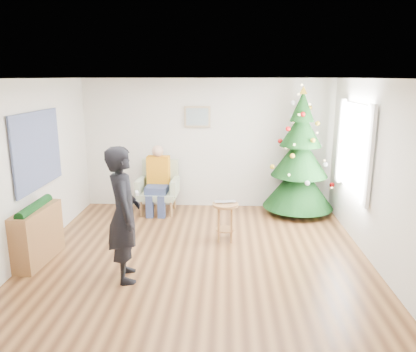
{
  "coord_description": "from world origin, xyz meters",
  "views": [
    {
      "loc": [
        0.39,
        -5.6,
        2.62
      ],
      "look_at": [
        0.1,
        0.6,
        1.1
      ],
      "focal_mm": 35.0,
      "sensor_mm": 36.0,
      "label": 1
    }
  ],
  "objects_px": {
    "christmas_tree": "(300,158)",
    "console": "(37,235)",
    "armchair": "(159,193)",
    "standing_man": "(124,214)",
    "stool": "(225,222)"
  },
  "relations": [
    {
      "from": "christmas_tree",
      "to": "console",
      "type": "distance_m",
      "value": 4.81
    },
    {
      "from": "armchair",
      "to": "christmas_tree",
      "type": "bearing_deg",
      "value": 3.38
    },
    {
      "from": "standing_man",
      "to": "christmas_tree",
      "type": "bearing_deg",
      "value": -61.54
    },
    {
      "from": "stool",
      "to": "armchair",
      "type": "relative_size",
      "value": 0.62
    },
    {
      "from": "christmas_tree",
      "to": "stool",
      "type": "bearing_deg",
      "value": -134.08
    },
    {
      "from": "christmas_tree",
      "to": "stool",
      "type": "distance_m",
      "value": 2.18
    },
    {
      "from": "stool",
      "to": "armchair",
      "type": "bearing_deg",
      "value": 133.35
    },
    {
      "from": "christmas_tree",
      "to": "standing_man",
      "type": "relative_size",
      "value": 1.37
    },
    {
      "from": "standing_man",
      "to": "console",
      "type": "height_order",
      "value": "standing_man"
    },
    {
      "from": "stool",
      "to": "standing_man",
      "type": "bearing_deg",
      "value": -134.1
    },
    {
      "from": "console",
      "to": "armchair",
      "type": "bearing_deg",
      "value": 63.01
    },
    {
      "from": "christmas_tree",
      "to": "armchair",
      "type": "xyz_separation_m",
      "value": [
        -2.75,
        -0.06,
        -0.73
      ]
    },
    {
      "from": "stool",
      "to": "armchair",
      "type": "height_order",
      "value": "armchair"
    },
    {
      "from": "standing_man",
      "to": "console",
      "type": "xyz_separation_m",
      "value": [
        -1.4,
        0.45,
        -0.49
      ]
    },
    {
      "from": "armchair",
      "to": "standing_man",
      "type": "height_order",
      "value": "standing_man"
    }
  ]
}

